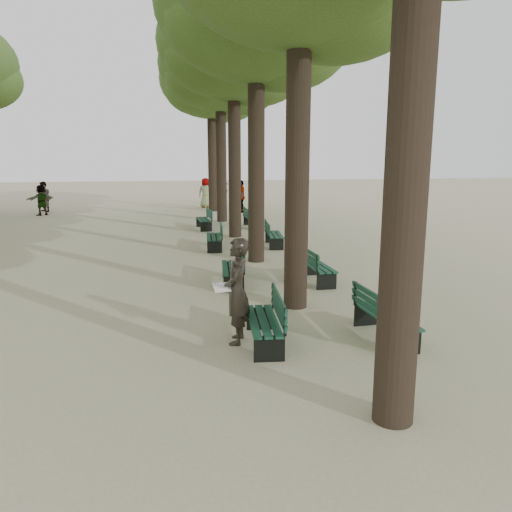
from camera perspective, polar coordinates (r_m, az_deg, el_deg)
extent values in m
plane|color=tan|center=(8.33, -0.44, -12.38)|extent=(120.00, 120.00, 0.00)
cylinder|color=#33261C|center=(6.18, 17.17, 14.53)|extent=(0.52, 0.52, 7.50)
cylinder|color=#33261C|center=(10.87, 4.81, 13.46)|extent=(0.52, 0.52, 7.50)
cylinder|color=#33261C|center=(15.76, 0.02, 12.87)|extent=(0.52, 0.52, 7.50)
ellipsoid|color=#30501B|center=(16.34, 0.02, 26.86)|extent=(6.00, 6.00, 4.50)
cylinder|color=#33261C|center=(20.70, -2.48, 12.53)|extent=(0.52, 0.52, 7.50)
ellipsoid|color=#30501B|center=(21.14, -2.58, 23.30)|extent=(6.00, 6.00, 4.50)
cylinder|color=#33261C|center=(25.66, -4.01, 12.31)|extent=(0.52, 0.52, 7.50)
ellipsoid|color=#30501B|center=(26.02, -4.14, 21.04)|extent=(6.00, 6.00, 4.50)
cylinder|color=#33261C|center=(30.63, -5.04, 12.15)|extent=(0.52, 0.52, 7.50)
ellipsoid|color=#30501B|center=(30.94, -5.18, 19.49)|extent=(6.00, 6.00, 4.50)
cube|color=black|center=(9.10, 0.82, -8.73)|extent=(0.67, 1.84, 0.45)
cube|color=#0D3223|center=(9.02, 0.82, -7.39)|extent=(0.69, 1.84, 0.04)
cube|color=#0D3223|center=(8.97, 2.61, -5.70)|extent=(0.19, 1.80, 0.40)
cube|color=black|center=(13.21, -2.77, -2.29)|extent=(0.69, 1.84, 0.45)
cube|color=#0D3223|center=(13.16, -2.78, -1.34)|extent=(0.71, 1.84, 0.04)
cube|color=#0D3223|center=(13.12, -1.57, -0.17)|extent=(0.21, 1.80, 0.40)
cube|color=black|center=(18.21, -4.86, 1.50)|extent=(0.66, 1.83, 0.45)
cube|color=#0D3223|center=(18.18, -4.87, 2.20)|extent=(0.68, 1.84, 0.04)
cube|color=#0D3223|center=(18.14, -4.00, 3.06)|extent=(0.18, 1.80, 0.40)
cube|color=black|center=(23.18, -6.03, 3.63)|extent=(0.62, 1.83, 0.45)
cube|color=#0D3223|center=(23.15, -6.04, 4.18)|extent=(0.64, 1.83, 0.04)
cube|color=#0D3223|center=(23.16, -5.36, 4.87)|extent=(0.14, 1.80, 0.40)
cube|color=black|center=(9.66, 14.63, -7.90)|extent=(0.62, 1.83, 0.45)
cube|color=#0D3223|center=(9.59, 14.70, -6.63)|extent=(0.64, 1.83, 0.04)
cube|color=#0D3223|center=(9.38, 13.26, -5.23)|extent=(0.14, 1.80, 0.40)
cube|color=black|center=(13.53, 7.04, -2.04)|extent=(0.57, 1.81, 0.45)
cube|color=#0D3223|center=(13.48, 7.06, -1.11)|extent=(0.59, 1.81, 0.04)
cube|color=#0D3223|center=(13.33, 5.95, -0.03)|extent=(0.09, 1.80, 0.40)
cube|color=black|center=(18.70, 2.14, 1.80)|extent=(0.70, 1.84, 0.45)
cube|color=#0D3223|center=(18.66, 2.15, 2.48)|extent=(0.72, 1.85, 0.04)
cube|color=#0D3223|center=(18.59, 1.29, 3.29)|extent=(0.23, 1.79, 0.40)
cube|color=black|center=(23.69, -0.50, 3.86)|extent=(0.55, 1.81, 0.45)
cube|color=#0D3223|center=(23.67, -0.50, 4.40)|extent=(0.57, 1.81, 0.04)
cube|color=#0D3223|center=(23.59, -1.18, 5.04)|extent=(0.07, 1.80, 0.40)
imported|color=black|center=(8.98, -2.19, -4.05)|extent=(0.56, 0.84, 1.93)
cube|color=white|center=(8.93, -3.79, -3.59)|extent=(0.37, 0.29, 0.12)
imported|color=#262628|center=(29.74, -1.70, 6.82)|extent=(0.44, 1.14, 1.91)
imported|color=#262628|center=(34.83, -3.68, 7.24)|extent=(0.73, 1.08, 1.60)
imported|color=#262628|center=(32.75, -5.80, 7.20)|extent=(1.01, 0.72, 1.92)
imported|color=#262628|center=(32.59, -23.07, 6.25)|extent=(0.85, 0.91, 1.82)
imported|color=#262628|center=(30.85, -23.33, 5.90)|extent=(1.43, 1.32, 1.73)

